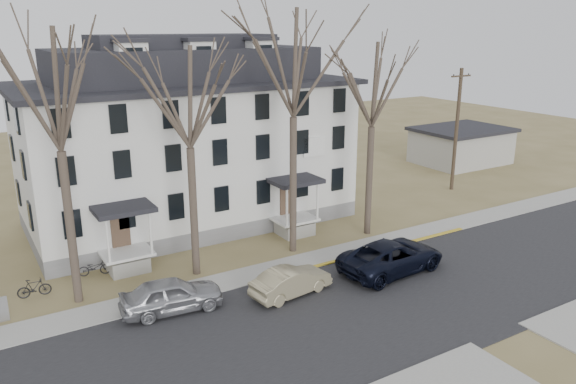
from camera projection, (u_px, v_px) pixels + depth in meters
ground at (393, 330)px, 24.15m from camera, size 120.00×120.00×0.00m
main_road at (364, 311)px, 25.79m from camera, size 120.00×10.00×0.04m
far_sidewalk at (295, 265)px, 30.70m from camera, size 120.00×2.00×0.08m
yellow_curb at (376, 252)px, 32.45m from camera, size 14.00×0.25×0.06m
boarding_house at (188, 141)px, 36.31m from camera, size 20.80×12.36×12.05m
distant_building at (461, 145)px, 52.98m from camera, size 8.50×6.50×3.35m
tree_far_left at (53, 81)px, 23.74m from camera, size 8.40×8.40×13.72m
tree_mid_left at (187, 90)px, 26.94m from camera, size 7.80×7.80×12.74m
tree_center at (293, 55)px, 29.49m from camera, size 9.00×9.00×14.70m
tree_mid_right at (374, 79)px, 32.65m from camera, size 7.80×7.80×12.74m
utility_pole_far at (457, 128)px, 43.41m from camera, size 2.00×0.28×9.50m
car_silver at (172, 296)px, 25.52m from camera, size 4.81×2.36×1.58m
car_tan at (291, 282)px, 27.10m from camera, size 4.33×2.01×1.37m
car_navy at (392, 257)px, 29.63m from camera, size 6.23×3.22×1.68m
bicycle_left at (94, 268)px, 29.26m from camera, size 1.71×0.94×0.85m
bicycle_right at (34, 289)px, 26.91m from camera, size 1.57×0.58×0.93m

